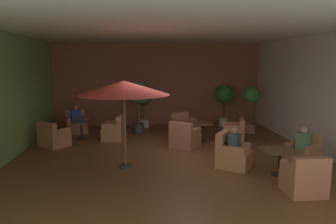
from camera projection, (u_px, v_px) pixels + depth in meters
ground_plane at (170, 158)px, 9.12m from camera, size 9.06×10.28×0.02m
wall_back_brick at (158, 84)px, 13.86m from camera, size 9.06×0.08×3.55m
wall_left_accent at (2, 98)px, 8.43m from camera, size 0.08×10.28×3.55m
wall_right_plain at (323, 95)px, 9.26m from camera, size 0.08×10.28×3.55m
ceiling_slab at (170, 30)px, 8.57m from camera, size 9.06×10.28×0.06m
cafe_table_front_left at (81, 127)px, 11.25m from camera, size 0.62×0.62×0.63m
armchair_front_left_north at (76, 125)px, 12.34m from camera, size 0.94×0.93×0.90m
armchair_front_left_east at (53, 137)px, 10.30m from camera, size 1.09×1.08×0.85m
armchair_front_left_south at (114, 131)px, 11.22m from camera, size 0.81×0.85×0.88m
cafe_table_front_right at (280, 154)px, 7.68m from camera, size 0.84×0.84×0.63m
armchair_front_right_north at (304, 179)px, 6.56m from camera, size 0.75×0.73×0.85m
armchair_front_right_east at (303, 154)px, 8.45m from camera, size 1.03×1.01×0.82m
armchair_front_right_south at (232, 155)px, 8.27m from camera, size 1.05×1.03×0.91m
cafe_table_mid_center at (202, 128)px, 11.05m from camera, size 0.68×0.68×0.63m
armchair_mid_center_north at (234, 133)px, 10.88m from camera, size 0.88×0.87×0.82m
armchair_mid_center_east at (183, 127)px, 12.02m from camera, size 1.04×1.04×0.84m
armchair_mid_center_south at (185, 138)px, 10.15m from camera, size 1.08×1.06×0.87m
patio_umbrella_tall_red at (124, 88)px, 8.00m from camera, size 2.32×2.32×2.26m
potted_tree_left_corner at (144, 102)px, 13.37m from camera, size 0.67×0.67×1.62m
potted_tree_mid_left at (224, 98)px, 13.52m from camera, size 0.77×0.77×1.76m
potted_tree_mid_right at (138, 97)px, 12.09m from camera, size 0.83×0.83×2.00m
potted_tree_right_corner at (251, 101)px, 12.21m from camera, size 0.66×0.66×1.82m
patron_blue_shirt at (235, 141)px, 8.18m from camera, size 0.40×0.44×0.63m
patron_by_window at (303, 140)px, 8.37m from camera, size 0.37×0.40×0.64m
patron_with_friend at (76, 115)px, 12.24m from camera, size 0.41×0.35×0.64m
iced_drink_cup at (76, 121)px, 11.14m from camera, size 0.08×0.08×0.11m
open_laptop at (80, 121)px, 11.11m from camera, size 0.33×0.25×0.20m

